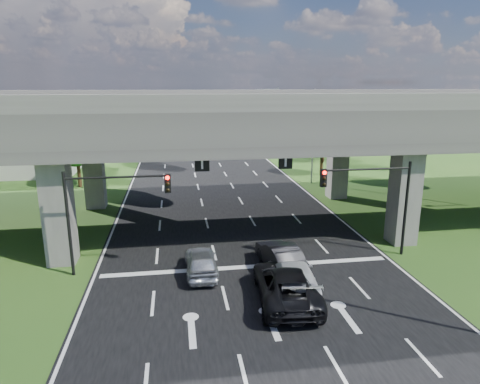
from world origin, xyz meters
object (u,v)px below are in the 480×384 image
object	(u,v)px
signal_right	(375,192)
car_trailing	(286,284)
signal_left	(108,203)
streetlight_beyond	(275,117)
car_white	(293,277)
car_dark	(280,256)
car_silver	(201,261)
streetlight_far	(310,129)

from	to	relation	value
signal_right	car_trailing	xyz separation A→B (m)	(-6.64, -4.64, -3.30)
signal_left	streetlight_beyond	distance (m)	40.30
signal_right	car_trailing	size ratio (longest dim) A/B	0.97
signal_left	car_white	bearing A→B (deg)	-21.29
car_dark	car_trailing	world-z (taller)	car_trailing
signal_left	car_white	world-z (taller)	signal_left
car_dark	car_trailing	distance (m)	3.75
signal_right	car_silver	xyz separation A→B (m)	(-10.62, -0.94, -3.41)
streetlight_far	car_dark	bearing A→B (deg)	-111.56
signal_right	signal_left	size ratio (longest dim) A/B	1.00
signal_left	signal_right	bearing A→B (deg)	0.00
signal_left	car_silver	world-z (taller)	signal_left
streetlight_far	car_white	bearing A→B (deg)	-109.21
signal_right	car_dark	bearing A→B (deg)	-171.11
car_silver	car_white	bearing A→B (deg)	148.53
signal_right	streetlight_far	bearing A→B (deg)	83.53
streetlight_far	streetlight_beyond	xyz separation A→B (m)	(0.00, 16.00, 0.00)
signal_right	signal_left	world-z (taller)	same
car_silver	signal_left	bearing A→B (deg)	-10.69
streetlight_beyond	car_white	distance (m)	40.97
car_dark	car_trailing	bearing A→B (deg)	73.83
car_silver	car_white	size ratio (longest dim) A/B	0.79
signal_left	car_trailing	world-z (taller)	signal_left
signal_left	car_trailing	xyz separation A→B (m)	(9.01, -4.64, -3.30)
car_dark	car_silver	bearing A→B (deg)	-6.73
streetlight_far	car_dark	xyz separation A→B (m)	(-8.30, -21.00, -5.04)
car_white	streetlight_far	bearing A→B (deg)	-102.66
car_dark	car_white	distance (m)	2.81
signal_right	car_silver	distance (m)	11.20
car_silver	car_trailing	size ratio (longest dim) A/B	0.71
signal_left	streetlight_far	distance (m)	26.95
streetlight_far	car_dark	world-z (taller)	streetlight_far
streetlight_far	car_silver	bearing A→B (deg)	-121.56
signal_right	car_dark	xyz separation A→B (m)	(-6.02, -0.94, -3.38)
signal_left	streetlight_beyond	size ratio (longest dim) A/B	0.60
streetlight_far	car_white	world-z (taller)	streetlight_far
streetlight_beyond	car_white	world-z (taller)	streetlight_beyond
car_silver	car_white	xyz separation A→B (m)	(4.60, -2.81, 0.05)
signal_left	car_dark	size ratio (longest dim) A/B	1.26
signal_left	car_silver	size ratio (longest dim) A/B	1.37
streetlight_far	car_trailing	world-z (taller)	streetlight_far
streetlight_beyond	car_silver	distance (m)	39.51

